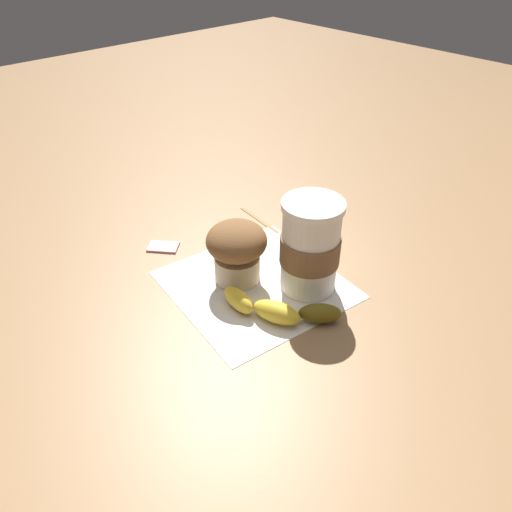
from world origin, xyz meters
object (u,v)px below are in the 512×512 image
coffee_cup (310,246)px  banana (278,309)px  muffin (237,249)px  sugar_packet (163,246)px

coffee_cup → banana: 0.10m
muffin → coffee_cup: bearing=127.9°
banana → sugar_packet: 0.25m
coffee_cup → muffin: coffee_cup is taller
coffee_cup → muffin: bearing=-52.1°
banana → sugar_packet: (0.02, -0.25, -0.01)m
coffee_cup → sugar_packet: (0.10, -0.23, -0.07)m
muffin → sugar_packet: size_ratio=1.94×
sugar_packet → coffee_cup: bearing=113.8°
banana → coffee_cup: bearing=-166.6°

